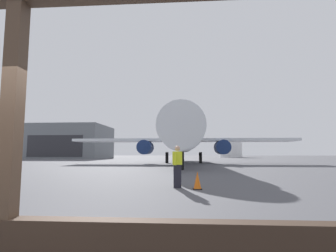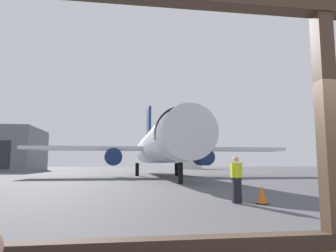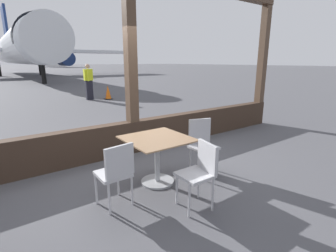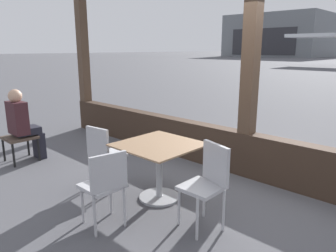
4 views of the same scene
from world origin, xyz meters
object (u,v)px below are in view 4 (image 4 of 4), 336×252
at_px(dining_table, 159,163).
at_px(distant_hangar, 281,36).
at_px(cafe_chair_window_left, 208,179).
at_px(cafe_chair_window_right, 105,182).
at_px(seated_passenger, 23,122).
at_px(lounge_bench, 20,140).
at_px(cafe_chair_aisle_left, 104,151).

height_order(dining_table, distant_hangar, distant_hangar).
height_order(cafe_chair_window_left, cafe_chair_window_right, cafe_chair_window_left).
relative_size(seated_passenger, distant_hangar, 0.06).
distance_m(cafe_chair_window_left, seated_passenger, 3.57).
distance_m(dining_table, cafe_chair_window_left, 0.85).
xyz_separation_m(dining_table, distant_hangar, (-30.31, 70.00, 4.07)).
height_order(seated_passenger, distant_hangar, distant_hangar).
distance_m(cafe_chair_window_left, cafe_chair_window_right, 1.09).
distance_m(lounge_bench, distant_hangar, 75.94).
xyz_separation_m(lounge_bench, seated_passenger, (0.01, 0.07, 0.29)).
xyz_separation_m(cafe_chair_window_right, lounge_bench, (-2.79, 0.25, -0.15)).
height_order(dining_table, cafe_chair_window_right, cafe_chair_window_right).
xyz_separation_m(dining_table, seated_passenger, (-2.70, -0.56, 0.19)).
xyz_separation_m(cafe_chair_aisle_left, distant_hangar, (-29.51, 70.27, 4.03)).
relative_size(cafe_chair_window_right, cafe_chair_aisle_left, 0.99).
bearing_deg(dining_table, cafe_chair_aisle_left, -161.67).
bearing_deg(cafe_chair_window_right, dining_table, 94.98).
bearing_deg(cafe_chair_aisle_left, dining_table, 18.33).
distance_m(cafe_chair_window_right, lounge_bench, 2.80).
xyz_separation_m(lounge_bench, distant_hangar, (-27.60, 70.63, 4.17)).
height_order(cafe_chair_aisle_left, seated_passenger, seated_passenger).
height_order(cafe_chair_window_right, lounge_bench, cafe_chair_window_right).
bearing_deg(cafe_chair_window_right, distant_hangar, 113.21).
height_order(cafe_chair_window_right, cafe_chair_aisle_left, cafe_chair_aisle_left).
height_order(dining_table, lounge_bench, dining_table).
relative_size(lounge_bench, distant_hangar, 0.02).
relative_size(cafe_chair_window_left, cafe_chair_window_right, 1.06).
relative_size(cafe_chair_window_right, distant_hangar, 0.04).
bearing_deg(seated_passenger, lounge_bench, -99.30).
relative_size(cafe_chair_window_left, lounge_bench, 1.92).
distance_m(cafe_chair_aisle_left, seated_passenger, 1.92).
height_order(cafe_chair_window_left, seated_passenger, seated_passenger).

